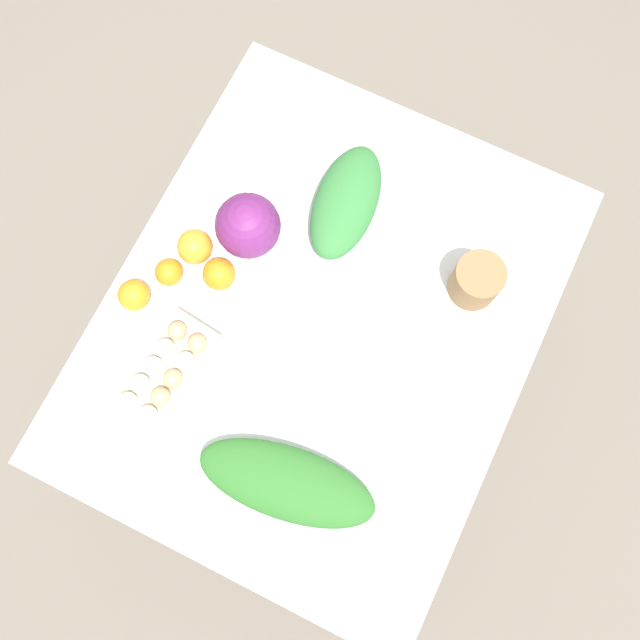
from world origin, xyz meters
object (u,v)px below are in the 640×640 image
object	(u,v)px
orange_3	(134,295)
orange_0	(169,272)
greens_bunch_beet_tops	(287,483)
orange_1	(195,247)
paper_bag	(476,281)
egg_carton	(166,375)
greens_bunch_dandelion	(346,202)
orange_2	(219,274)
cabbage_purple	(248,226)

from	to	relation	value
orange_3	orange_0	bearing A→B (deg)	-27.58
greens_bunch_beet_tops	orange_1	distance (m)	0.57
greens_bunch_beet_tops	paper_bag	bearing A→B (deg)	-17.67
egg_carton	orange_3	distance (m)	0.20
egg_carton	greens_bunch_beet_tops	bearing A→B (deg)	81.51
greens_bunch_beet_tops	greens_bunch_dandelion	bearing A→B (deg)	14.39
greens_bunch_beet_tops	orange_3	world-z (taller)	orange_3
paper_bag	orange_0	size ratio (longest dim) A/B	1.75
egg_carton	orange_2	bearing A→B (deg)	-172.81
orange_1	orange_3	size ratio (longest dim) A/B	1.14
orange_0	orange_2	world-z (taller)	orange_2
paper_bag	orange_2	distance (m)	0.58
greens_bunch_beet_tops	greens_bunch_dandelion	distance (m)	0.65
orange_1	orange_2	xyz separation A→B (m)	(-0.03, -0.08, -0.00)
paper_bag	greens_bunch_dandelion	world-z (taller)	paper_bag
orange_0	egg_carton	bearing A→B (deg)	-152.29
cabbage_purple	greens_bunch_dandelion	bearing A→B (deg)	-46.18
cabbage_purple	egg_carton	xyz separation A→B (m)	(-0.38, 0.01, -0.03)
paper_bag	cabbage_purple	bearing A→B (deg)	102.41
cabbage_purple	egg_carton	bearing A→B (deg)	178.31
egg_carton	orange_3	xyz separation A→B (m)	(0.13, 0.15, -0.01)
egg_carton	greens_bunch_dandelion	bearing A→B (deg)	167.81
egg_carton	orange_0	distance (m)	0.24
egg_carton	orange_1	bearing A→B (deg)	-157.50
orange_0	orange_1	world-z (taller)	orange_1
paper_bag	greens_bunch_dandelion	bearing A→B (deg)	81.98
greens_bunch_beet_tops	orange_0	world-z (taller)	greens_bunch_beet_tops
orange_0	orange_2	distance (m)	0.12
egg_carton	paper_bag	world-z (taller)	paper_bag
greens_bunch_beet_tops	orange_3	xyz separation A→B (m)	(0.22, 0.50, 0.00)
orange_1	orange_3	bearing A→B (deg)	156.53
orange_2	cabbage_purple	bearing A→B (deg)	-7.11
orange_3	cabbage_purple	bearing A→B (deg)	-33.48
egg_carton	orange_0	bearing A→B (deg)	-146.00
egg_carton	orange_1	size ratio (longest dim) A/B	3.42
greens_bunch_dandelion	greens_bunch_beet_tops	bearing A→B (deg)	-165.61
paper_bag	orange_3	size ratio (longest dim) A/B	1.56
greens_bunch_beet_tops	orange_0	size ratio (longest dim) A/B	6.05
orange_2	paper_bag	bearing A→B (deg)	-66.12
greens_bunch_beet_tops	egg_carton	bearing A→B (deg)	75.22
egg_carton	orange_1	distance (m)	0.30
cabbage_purple	paper_bag	xyz separation A→B (m)	(0.11, -0.52, -0.02)
orange_0	greens_bunch_beet_tops	bearing A→B (deg)	-123.62
greens_bunch_beet_tops	orange_2	xyz separation A→B (m)	(0.35, 0.35, 0.00)
egg_carton	orange_2	world-z (taller)	egg_carton
orange_1	orange_2	bearing A→B (deg)	-112.52
orange_3	greens_bunch_beet_tops	bearing A→B (deg)	-113.72
greens_bunch_dandelion	orange_0	size ratio (longest dim) A/B	4.58
cabbage_purple	greens_bunch_beet_tops	world-z (taller)	cabbage_purple
greens_bunch_dandelion	paper_bag	bearing A→B (deg)	-98.02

